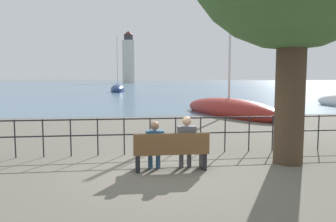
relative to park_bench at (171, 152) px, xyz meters
The scene contains 9 objects.
ground_plane 0.44m from the park_bench, 90.00° to the left, with size 1000.00×1000.00×0.00m, color #605B51.
harbor_water 160.84m from the park_bench, 90.00° to the left, with size 600.00×300.00×0.01m.
park_bench is the anchor object (origin of this frame).
seated_person_left 0.44m from the park_bench, 168.12° to the left, with size 0.41×0.35×1.17m.
seated_person_right 0.47m from the park_bench, 11.21° to the left, with size 0.43×0.35×1.27m.
promenade_railing 1.74m from the park_bench, 90.00° to the left, with size 15.42×0.04×1.05m.
sailboat_1 12.02m from the park_bench, 65.94° to the left, with size 4.66×8.77×8.19m.
sailboat_2 45.41m from the park_bench, 93.04° to the left, with size 2.22×6.21×9.37m.
harbor_lighthouse 136.26m from the park_bench, 89.97° to the left, with size 5.43×5.43×22.31m.
Camera 1 is at (-1.02, -7.52, 2.16)m, focal length 35.00 mm.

